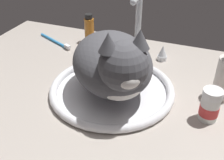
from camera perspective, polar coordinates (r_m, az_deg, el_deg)
The scene contains 7 objects.
countertop at distance 80.40cm, azimuth -2.30°, elevation -2.33°, with size 103.26×72.60×3.00cm, color #ADA399.
sink_basin at distance 76.93cm, azimuth -0.00°, elevation -1.90°, with size 34.80×34.80×2.19cm.
faucet at distance 92.37cm, azimuth 5.24°, elevation 9.54°, with size 21.11×9.51×21.78cm.
cat at distance 70.11cm, azimuth 0.44°, elevation 3.35°, with size 32.21×36.00×20.63cm.
pill_bottle at distance 70.16cm, azimuth 19.65°, elevation -5.08°, with size 4.76×4.76×8.49cm.
amber_bottle at distance 104.84cm, azimuth -4.74°, elevation 10.53°, with size 3.60×3.60×10.71cm.
toothbrush at distance 106.92cm, azimuth -11.61°, elevation 7.84°, with size 17.20×8.68×1.70cm.
Camera 1 is at (26.75, -59.78, 48.13)cm, focal length 44.09 mm.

